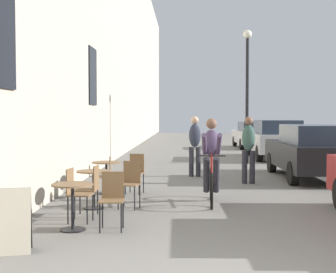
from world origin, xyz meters
name	(u,v)px	position (x,y,z in m)	size (l,w,h in m)	color
building_facade_left	(106,14)	(-3.45, 14.00, 5.65)	(0.54, 68.00, 11.30)	#B7AD99
cafe_table_near	(73,197)	(-2.17, 2.79, 0.52)	(0.64, 0.64, 0.72)	black
cafe_chair_near_toward_street	(112,196)	(-1.57, 2.87, 0.52)	(0.40, 0.40, 0.89)	black
cafe_chair_near_toward_wall	(76,191)	(-2.25, 3.37, 0.52)	(0.41, 0.41, 0.89)	black
cafe_table_mid	(94,181)	(-2.18, 4.54, 0.52)	(0.64, 0.64, 0.72)	black
cafe_chair_mid_toward_street	(90,187)	(-2.10, 3.85, 0.52)	(0.41, 0.41, 0.89)	black
cafe_chair_mid_toward_wall	(130,181)	(-1.48, 4.61, 0.52)	(0.45, 0.45, 0.89)	black
cafe_table_far	(106,171)	(-2.22, 6.28, 0.52)	(0.64, 0.64, 0.72)	black
cafe_chair_far_toward_street	(136,171)	(-1.56, 6.36, 0.52)	(0.45, 0.45, 0.89)	black
cafe_chair_far_toward_wall	(105,174)	(-2.14, 5.70, 0.52)	(0.42, 0.42, 0.89)	black
sandwich_board_sign	(9,220)	(-2.71, 1.58, 0.42)	(0.62, 0.50, 0.84)	black
cyclist_on_bicycle	(211,163)	(0.10, 5.23, 0.81)	(0.52, 1.76, 1.74)	black
pedestrian_near	(249,146)	(1.21, 7.97, 0.98)	(0.34, 0.24, 1.74)	#26262D
pedestrian_mid	(195,143)	(-0.15, 9.38, 0.98)	(0.35, 0.26, 1.74)	#26262D
street_lamp	(247,79)	(1.87, 13.37, 3.11)	(0.32, 0.32, 4.90)	black
parked_car_second	(311,151)	(3.08, 9.01, 0.78)	(1.83, 4.26, 1.51)	black
parked_car_third	(275,139)	(3.25, 15.23, 0.82)	(1.91, 4.46, 1.58)	#B7B7BC
parked_car_fourth	(252,134)	(3.24, 21.62, 0.74)	(1.80, 4.06, 1.43)	#B7B7BC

